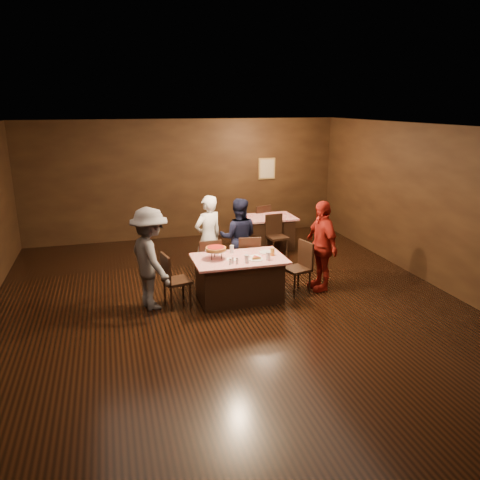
% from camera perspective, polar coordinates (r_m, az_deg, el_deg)
% --- Properties ---
extents(room, '(10.00, 10.04, 3.02)m').
position_cam_1_polar(room, '(7.14, -0.40, 6.47)').
color(room, black).
rests_on(room, ground).
extents(main_table, '(1.60, 1.00, 0.77)m').
position_cam_1_polar(main_table, '(8.29, -0.12, -4.70)').
color(main_table, '#A70B10').
rests_on(main_table, ground).
extents(back_table, '(1.30, 0.90, 0.77)m').
position_cam_1_polar(back_table, '(11.24, 3.30, 0.95)').
color(back_table, '#AA0B1D').
rests_on(back_table, ground).
extents(chair_far_left, '(0.45, 0.45, 0.95)m').
position_cam_1_polar(chair_far_left, '(8.86, -3.94, -2.73)').
color(chair_far_left, black).
rests_on(chair_far_left, ground).
extents(chair_far_right, '(0.48, 0.48, 0.95)m').
position_cam_1_polar(chair_far_right, '(9.04, 1.03, -2.28)').
color(chair_far_right, black).
rests_on(chair_far_right, ground).
extents(chair_end_left, '(0.50, 0.50, 0.95)m').
position_cam_1_polar(chair_end_left, '(8.05, -7.71, -4.82)').
color(chair_end_left, black).
rests_on(chair_end_left, ground).
extents(chair_end_right, '(0.51, 0.51, 0.95)m').
position_cam_1_polar(chair_end_right, '(8.60, 6.96, -3.39)').
color(chair_end_right, black).
rests_on(chair_end_right, ground).
extents(chair_back_near, '(0.46, 0.46, 0.95)m').
position_cam_1_polar(chair_back_near, '(10.59, 4.54, 0.46)').
color(chair_back_near, black).
rests_on(chair_back_near, ground).
extents(chair_back_far, '(0.51, 0.51, 0.95)m').
position_cam_1_polar(chair_back_far, '(11.77, 2.36, 2.12)').
color(chair_back_far, black).
rests_on(chair_back_far, ground).
extents(diner_white_jacket, '(0.72, 0.61, 1.68)m').
position_cam_1_polar(diner_white_jacket, '(9.15, -3.88, 0.29)').
color(diner_white_jacket, white).
rests_on(diner_white_jacket, ground).
extents(diner_navy_hoodie, '(0.90, 0.78, 1.58)m').
position_cam_1_polar(diner_navy_hoodie, '(9.31, -0.18, 0.32)').
color(diner_navy_hoodie, black).
rests_on(diner_navy_hoodie, ground).
extents(diner_grey_knit, '(0.97, 1.27, 1.74)m').
position_cam_1_polar(diner_grey_knit, '(7.93, -10.86, -2.27)').
color(diner_grey_knit, '#59595E').
rests_on(diner_grey_knit, ground).
extents(diner_red_shirt, '(0.48, 1.01, 1.69)m').
position_cam_1_polar(diner_red_shirt, '(8.73, 9.88, -0.67)').
color(diner_red_shirt, maroon).
rests_on(diner_red_shirt, ground).
extents(pizza_stand, '(0.38, 0.38, 0.22)m').
position_cam_1_polar(pizza_stand, '(8.06, -2.96, -1.09)').
color(pizza_stand, black).
rests_on(pizza_stand, main_table).
extents(plate_with_slice, '(0.25, 0.25, 0.06)m').
position_cam_1_polar(plate_with_slice, '(8.06, 1.93, -2.24)').
color(plate_with_slice, white).
rests_on(plate_with_slice, main_table).
extents(plate_empty, '(0.25, 0.25, 0.01)m').
position_cam_1_polar(plate_empty, '(8.45, 3.19, -1.49)').
color(plate_empty, white).
rests_on(plate_empty, main_table).
extents(glass_front_left, '(0.08, 0.08, 0.14)m').
position_cam_1_polar(glass_front_left, '(7.88, 0.82, -2.33)').
color(glass_front_left, silver).
rests_on(glass_front_left, main_table).
extents(glass_front_right, '(0.08, 0.08, 0.14)m').
position_cam_1_polar(glass_front_right, '(8.04, 3.45, -1.96)').
color(glass_front_right, silver).
rests_on(glass_front_right, main_table).
extents(glass_amber, '(0.08, 0.08, 0.14)m').
position_cam_1_polar(glass_amber, '(8.27, 3.98, -1.46)').
color(glass_amber, '#BF7F26').
rests_on(glass_amber, main_table).
extents(glass_back, '(0.08, 0.08, 0.14)m').
position_cam_1_polar(glass_back, '(8.40, -1.01, -1.13)').
color(glass_back, silver).
rests_on(glass_back, main_table).
extents(condiments, '(0.17, 0.10, 0.09)m').
position_cam_1_polar(condiments, '(7.84, -0.83, -2.58)').
color(condiments, silver).
rests_on(condiments, main_table).
extents(napkin_center, '(0.19, 0.19, 0.01)m').
position_cam_1_polar(napkin_center, '(8.24, 1.88, -1.97)').
color(napkin_center, white).
rests_on(napkin_center, main_table).
extents(napkin_left, '(0.21, 0.21, 0.01)m').
position_cam_1_polar(napkin_left, '(8.08, -1.05, -2.35)').
color(napkin_left, white).
rests_on(napkin_left, main_table).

